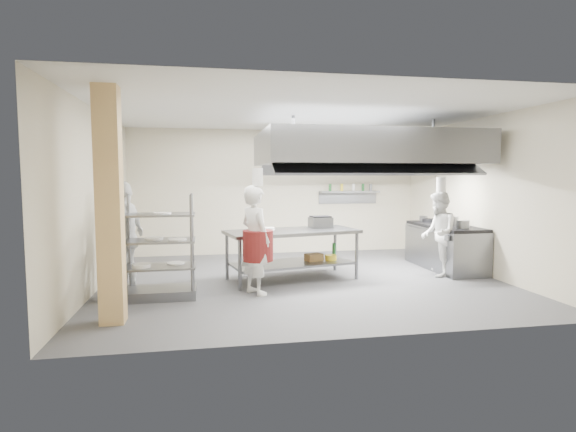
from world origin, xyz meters
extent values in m
plane|color=#38383B|center=(0.00, 0.00, 0.00)|extent=(7.00, 7.00, 0.00)
plane|color=silver|center=(0.00, 0.00, 3.00)|extent=(7.00, 7.00, 0.00)
plane|color=#C0B498|center=(0.00, 3.00, 1.50)|extent=(7.00, 0.00, 7.00)
plane|color=#C0B498|center=(-3.50, 0.00, 1.50)|extent=(0.00, 6.00, 6.00)
plane|color=#C0B498|center=(3.50, 0.00, 1.50)|extent=(0.00, 6.00, 6.00)
cube|color=#E0B473|center=(-2.90, -1.90, 1.50)|extent=(0.30, 0.30, 3.00)
cube|color=slate|center=(1.30, 0.40, 2.40)|extent=(4.00, 2.50, 0.60)
cube|color=white|center=(0.40, 0.40, 2.08)|extent=(1.60, 0.12, 0.04)
cube|color=white|center=(2.20, 0.40, 2.08)|extent=(1.60, 0.12, 0.04)
cube|color=slate|center=(1.80, 2.84, 1.50)|extent=(1.50, 0.28, 0.04)
cube|color=slate|center=(-0.18, 0.08, 0.88)|extent=(2.53, 1.47, 0.06)
cube|color=slate|center=(-0.18, 0.08, 0.30)|extent=(2.32, 1.33, 0.04)
cube|color=gray|center=(3.08, 0.50, 0.42)|extent=(0.80, 2.00, 0.84)
cube|color=black|center=(3.08, 0.50, 0.87)|extent=(0.78, 1.96, 0.06)
imported|color=silver|center=(-0.95, -0.80, 0.87)|extent=(0.67, 0.76, 1.74)
imported|color=silver|center=(2.60, -0.09, 0.80)|extent=(0.87, 0.96, 1.60)
imported|color=white|center=(-3.00, -0.33, 0.90)|extent=(0.76, 1.15, 1.81)
cube|color=slate|center=(0.42, 0.37, 1.01)|extent=(0.43, 0.35, 0.20)
cube|color=olive|center=(0.24, 0.14, 0.39)|extent=(0.35, 0.30, 0.13)
cylinder|color=slate|center=(3.08, 0.29, 0.99)|extent=(0.27, 0.27, 0.19)
cylinder|color=white|center=(-2.42, -0.77, 0.52)|extent=(0.28, 0.28, 0.05)
camera|label=1|loc=(-1.70, -7.85, 1.87)|focal=28.00mm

